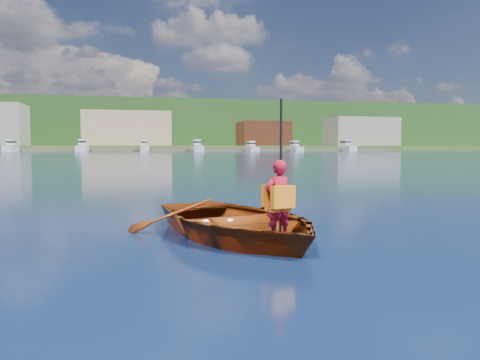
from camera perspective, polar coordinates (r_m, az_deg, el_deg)
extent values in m
plane|color=#152A47|center=(7.12, -1.93, -7.01)|extent=(600.00, 600.00, 0.00)
imported|color=brown|center=(7.10, -0.50, -5.08)|extent=(3.69, 4.38, 0.78)
imported|color=maroon|center=(6.37, 4.64, -2.46)|extent=(0.46, 0.37, 1.09)
cube|color=orange|center=(6.26, 5.26, -2.06)|extent=(0.35, 0.20, 0.30)
cube|color=orange|center=(6.46, 4.04, -1.87)|extent=(0.35, 0.18, 0.30)
cube|color=orange|center=(6.38, 4.63, -3.57)|extent=(0.35, 0.30, 0.05)
cylinder|color=black|center=(6.54, 5.00, 1.41)|extent=(0.05, 0.05, 1.93)
cube|color=#31511D|center=(196.88, -11.89, 3.81)|extent=(400.00, 80.00, 2.00)
cube|color=#31521C|center=(247.07, -12.00, 6.15)|extent=(400.00, 100.00, 22.00)
cube|color=brown|center=(155.03, -9.74, 3.59)|extent=(160.00, 12.18, 0.80)
cube|color=tan|center=(172.05, -13.54, 6.10)|extent=(30.00, 16.00, 12.00)
cube|color=brown|center=(178.06, 2.85, 5.65)|extent=(18.00, 16.00, 9.00)
cube|color=gray|center=(192.40, 14.49, 5.70)|extent=(26.00, 16.00, 11.00)
cube|color=silver|center=(154.40, -26.17, 3.38)|extent=(2.68, 9.56, 1.98)
cube|color=silver|center=(155.33, -26.11, 4.15)|extent=(1.87, 4.30, 1.80)
cube|color=black|center=(155.33, -26.11, 4.19)|extent=(1.93, 4.49, 0.50)
cube|color=silver|center=(150.82, -18.67, 3.59)|extent=(3.06, 10.92, 2.08)
cube|color=silver|center=(151.91, -18.64, 4.40)|extent=(2.14, 4.91, 1.80)
cube|color=black|center=(151.91, -18.64, 4.44)|extent=(2.20, 5.13, 0.50)
cube|color=silver|center=(149.89, -11.56, 3.70)|extent=(2.64, 9.41, 1.99)
cube|color=silver|center=(150.84, -11.57, 4.50)|extent=(1.85, 4.24, 1.80)
cube|color=black|center=(150.84, -11.57, 4.54)|extent=(1.90, 4.42, 0.50)
cube|color=silver|center=(151.01, -5.22, 3.78)|extent=(2.92, 10.43, 2.08)
cube|color=silver|center=(152.05, -5.27, 4.60)|extent=(2.04, 4.70, 1.80)
cube|color=black|center=(152.05, -5.27, 4.63)|extent=(2.10, 4.90, 0.50)
cube|color=silver|center=(154.22, 1.41, 3.74)|extent=(2.88, 10.29, 1.67)
cube|color=silver|center=(155.22, 1.32, 4.45)|extent=(2.02, 4.63, 1.80)
cube|color=black|center=(155.22, 1.32, 4.48)|extent=(2.07, 4.84, 0.50)
cube|color=silver|center=(158.46, 6.73, 3.74)|extent=(2.77, 9.90, 1.81)
cube|color=silver|center=(159.40, 6.62, 4.46)|extent=(1.94, 4.46, 1.80)
cube|color=black|center=(159.40, 6.62, 4.49)|extent=(2.00, 4.65, 0.50)
cube|color=silver|center=(165.45, 12.86, 3.74)|extent=(2.83, 10.11, 2.23)
cube|color=silver|center=(166.38, 12.73, 4.51)|extent=(1.98, 4.55, 1.80)
cube|color=black|center=(166.38, 12.73, 4.55)|extent=(2.04, 4.75, 0.50)
cylinder|color=#382314|center=(270.13, -27.04, 6.77)|extent=(0.80, 0.80, 3.28)
sphere|color=#215319|center=(270.41, -27.07, 7.69)|extent=(6.13, 6.13, 6.13)
cylinder|color=#382314|center=(242.29, -23.29, 6.08)|extent=(0.80, 0.80, 2.73)
sphere|color=#215319|center=(242.47, -23.31, 6.94)|extent=(5.09, 5.09, 5.09)
cylinder|color=#382314|center=(249.15, 1.35, 6.63)|extent=(0.80, 0.80, 3.56)
sphere|color=#215319|center=(249.42, 1.35, 7.72)|extent=(6.65, 6.65, 6.65)
cylinder|color=#382314|center=(223.38, 9.10, 5.13)|extent=(0.80, 0.80, 3.47)
sphere|color=#215319|center=(223.52, 9.11, 6.32)|extent=(6.47, 6.47, 6.47)
cylinder|color=#382314|center=(233.78, 3.90, 5.91)|extent=(0.80, 0.80, 3.32)
sphere|color=#215319|center=(233.97, 3.91, 6.99)|extent=(6.20, 6.20, 6.20)
cylinder|color=#382314|center=(254.27, -21.26, 6.71)|extent=(0.80, 0.80, 3.54)
sphere|color=#215319|center=(254.55, -21.28, 7.77)|extent=(6.60, 6.60, 6.60)
cylinder|color=#382314|center=(284.47, -16.72, 7.70)|extent=(0.80, 0.80, 2.62)
sphere|color=#215319|center=(284.73, -16.74, 8.40)|extent=(4.90, 4.90, 4.90)
cylinder|color=#382314|center=(208.09, -16.91, 4.92)|extent=(0.80, 0.80, 2.49)
sphere|color=#215319|center=(208.18, -16.93, 5.84)|extent=(4.64, 4.64, 4.64)
cylinder|color=#382314|center=(277.43, 12.84, 6.67)|extent=(0.80, 0.80, 3.84)
sphere|color=#215319|center=(277.73, 12.86, 7.73)|extent=(7.17, 7.17, 7.17)
cylinder|color=#382314|center=(216.82, 6.12, 5.16)|extent=(0.80, 0.80, 4.10)
sphere|color=#215319|center=(217.00, 6.13, 6.60)|extent=(7.65, 7.65, 7.65)
cylinder|color=#382314|center=(240.93, -12.02, 6.47)|extent=(0.80, 0.80, 2.67)
sphere|color=#215319|center=(241.11, -12.03, 7.31)|extent=(4.98, 4.98, 4.98)
cylinder|color=#382314|center=(210.48, -10.73, 5.28)|extent=(0.80, 0.80, 3.28)
sphere|color=#215319|center=(210.62, -10.75, 6.47)|extent=(6.12, 6.12, 6.12)
cylinder|color=#382314|center=(219.79, -11.56, 5.73)|extent=(0.80, 0.80, 3.53)
sphere|color=#215319|center=(219.99, -11.58, 6.96)|extent=(6.60, 6.60, 6.60)
cylinder|color=#382314|center=(278.35, 7.85, 7.04)|extent=(0.80, 0.80, 2.91)
sphere|color=#215319|center=(278.59, 7.86, 7.84)|extent=(5.43, 5.43, 5.43)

